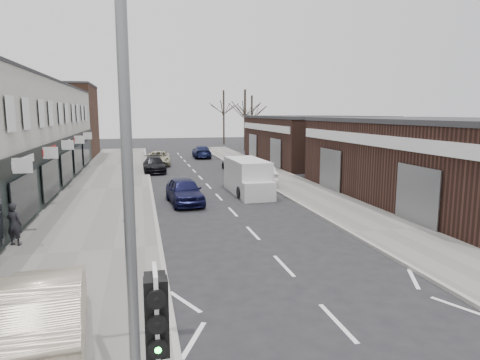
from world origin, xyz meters
TOP-DOWN VIEW (x-y plane):
  - pavement_left at (-6.75, 22.00)m, footprint 5.50×64.00m
  - pavement_right at (5.75, 22.00)m, footprint 3.50×64.00m
  - brick_block_far at (-13.50, 45.00)m, footprint 8.00×10.00m
  - right_unit_near at (12.50, 14.00)m, footprint 10.00×18.00m
  - right_unit_far at (12.50, 34.00)m, footprint 10.00×16.00m
  - tree_far_a at (9.00, 48.00)m, footprint 3.60×3.60m
  - tree_far_b at (11.50, 54.00)m, footprint 3.60×3.60m
  - tree_far_c at (8.50, 60.00)m, footprint 3.60×3.60m
  - traffic_light at (-4.40, -2.02)m, footprint 0.28×0.60m
  - street_lamp at (-4.53, -0.80)m, footprint 2.23×0.22m
  - warning_sign at (-5.16, 12.00)m, footprint 0.12×0.80m
  - white_van at (2.00, 18.79)m, footprint 2.06×5.54m
  - sedan_on_pavement at (-6.66, 2.36)m, footprint 2.18×4.96m
  - pedestrian at (-9.20, 10.07)m, footprint 0.70×0.59m
  - parked_car_left_a at (-2.20, 16.61)m, footprint 2.06×4.38m
  - parked_car_left_b at (-3.40, 29.93)m, footprint 1.91×4.52m
  - parked_car_left_c at (-2.85, 34.81)m, footprint 2.51×4.98m
  - parked_car_right_a at (3.50, 21.84)m, footprint 1.75×4.76m
  - parked_car_right_b at (3.50, 29.57)m, footprint 1.80×3.91m
  - parked_car_right_c at (2.20, 40.79)m, footprint 2.10×4.75m

SIDE VIEW (x-z plane):
  - tree_far_a at x=9.00m, z-range -4.00..4.00m
  - tree_far_b at x=11.50m, z-range -3.75..3.75m
  - tree_far_c at x=8.50m, z-range -4.25..4.25m
  - pavement_left at x=-6.75m, z-range 0.00..0.12m
  - pavement_right at x=5.75m, z-range 0.00..0.12m
  - parked_car_right_b at x=3.50m, z-range 0.00..1.30m
  - parked_car_left_b at x=-3.40m, z-range 0.00..1.30m
  - parked_car_left_c at x=-2.85m, z-range 0.00..1.35m
  - parked_car_right_c at x=2.20m, z-range 0.00..1.36m
  - parked_car_left_a at x=-2.20m, z-range 0.00..1.45m
  - parked_car_right_a at x=3.50m, z-range 0.00..1.56m
  - sedan_on_pavement at x=-6.66m, z-range 0.12..1.70m
  - pedestrian at x=-9.20m, z-range 0.12..1.74m
  - white_van at x=2.00m, z-range -0.06..2.08m
  - warning_sign at x=-5.16m, z-range 0.85..3.55m
  - right_unit_near at x=12.50m, z-range 0.00..4.50m
  - right_unit_far at x=12.50m, z-range 0.00..4.50m
  - traffic_light at x=-4.40m, z-range 0.86..3.96m
  - brick_block_far at x=-13.50m, z-range 0.00..8.00m
  - street_lamp at x=-4.53m, z-range 0.62..8.62m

